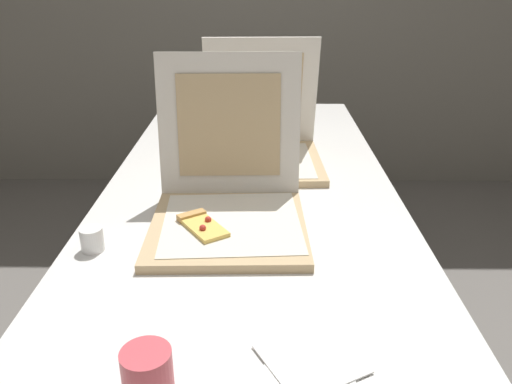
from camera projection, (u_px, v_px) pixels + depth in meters
The scene contains 7 objects.
table at pixel (250, 205), 1.52m from camera, with size 0.85×2.04×0.73m.
pizza_box_front at pixel (228, 203), 1.29m from camera, with size 0.39×0.43×0.40m.
pizza_box_middle at pixel (262, 146), 1.69m from camera, with size 0.39×0.40×0.39m.
cup_white_near_left at pixel (92, 239), 1.17m from camera, with size 0.05×0.05×0.06m, color white.
cup_white_far at pixel (186, 142), 1.82m from camera, with size 0.05×0.05×0.06m, color white.
cup_printed_front at pixel (148, 381), 0.74m from camera, with size 0.07×0.07×0.10m, color #D14C56.
napkin_pile at pixel (310, 361), 0.85m from camera, with size 0.20×0.20×0.01m.
Camera 1 is at (0.03, -0.82, 1.33)m, focal length 36.21 mm.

